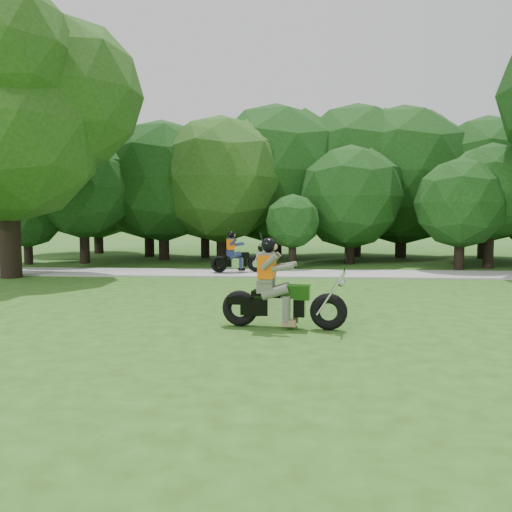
{
  "coord_description": "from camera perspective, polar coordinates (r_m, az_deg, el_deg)",
  "views": [
    {
      "loc": [
        -1.25,
        -9.59,
        2.14
      ],
      "look_at": [
        -2.11,
        4.17,
        0.97
      ],
      "focal_mm": 35.0,
      "sensor_mm": 36.0,
      "label": 1
    }
  ],
  "objects": [
    {
      "name": "tree_line",
      "position": [
        24.03,
        8.02,
        8.33
      ],
      "size": [
        39.91,
        11.48,
        7.57
      ],
      "color": "black",
      "rests_on": "ground"
    },
    {
      "name": "touring_motorcycle",
      "position": [
        17.73,
        -2.51,
        -0.16
      ],
      "size": [
        1.9,
        0.89,
        1.47
      ],
      "rotation": [
        0.0,
        0.0,
        0.24
      ],
      "color": "black",
      "rests_on": "walkway"
    },
    {
      "name": "big_tree_west",
      "position": [
        19.22,
        -26.37,
        15.2
      ],
      "size": [
        8.64,
        6.56,
        9.96
      ],
      "color": "black",
      "rests_on": "ground"
    },
    {
      "name": "ground",
      "position": [
        9.91,
        10.86,
        -7.72
      ],
      "size": [
        100.0,
        100.0,
        0.0
      ],
      "primitive_type": "plane",
      "color": "#314D16",
      "rests_on": "ground"
    },
    {
      "name": "chopper_motorcycle",
      "position": [
        9.37,
        2.46,
        -4.47
      ],
      "size": [
        2.37,
        0.75,
        1.7
      ],
      "rotation": [
        0.0,
        0.0,
        -0.13
      ],
      "color": "black",
      "rests_on": "ground"
    },
    {
      "name": "walkway",
      "position": [
        17.76,
        7.6,
        -2.02
      ],
      "size": [
        60.0,
        2.2,
        0.06
      ],
      "primitive_type": "cube",
      "color": "#A5A5A0",
      "rests_on": "ground"
    }
  ]
}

